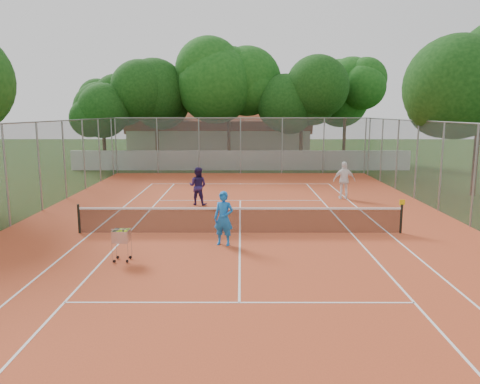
{
  "coord_description": "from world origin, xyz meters",
  "views": [
    {
      "loc": [
        0.04,
        -16.77,
        4.45
      ],
      "look_at": [
        0.0,
        1.5,
        1.3
      ],
      "focal_mm": 35.0,
      "sensor_mm": 36.0,
      "label": 1
    }
  ],
  "objects_px": {
    "player_far_left": "(198,186)",
    "clubhouse": "(220,135)",
    "tennis_net": "(240,220)",
    "player_near": "(224,218)",
    "ball_hopper": "(122,244)",
    "player_far_right": "(344,180)"
  },
  "relations": [
    {
      "from": "player_near",
      "to": "ball_hopper",
      "type": "relative_size",
      "value": 1.74
    },
    {
      "from": "player_far_left",
      "to": "clubhouse",
      "type": "bearing_deg",
      "value": -74.54
    },
    {
      "from": "player_near",
      "to": "player_far_left",
      "type": "bearing_deg",
      "value": 118.39
    },
    {
      "from": "clubhouse",
      "to": "player_near",
      "type": "bearing_deg",
      "value": -87.26
    },
    {
      "from": "clubhouse",
      "to": "player_far_right",
      "type": "xyz_separation_m",
      "value": [
        7.33,
        -22.08,
        -1.22
      ]
    },
    {
      "from": "tennis_net",
      "to": "player_near",
      "type": "height_order",
      "value": "player_near"
    },
    {
      "from": "player_far_left",
      "to": "ball_hopper",
      "type": "distance_m",
      "value": 8.76
    },
    {
      "from": "player_far_left",
      "to": "tennis_net",
      "type": "bearing_deg",
      "value": 126.38
    },
    {
      "from": "tennis_net",
      "to": "clubhouse",
      "type": "height_order",
      "value": "clubhouse"
    },
    {
      "from": "tennis_net",
      "to": "clubhouse",
      "type": "relative_size",
      "value": 0.72
    },
    {
      "from": "player_far_left",
      "to": "player_far_right",
      "type": "distance_m",
      "value": 7.53
    },
    {
      "from": "clubhouse",
      "to": "ball_hopper",
      "type": "height_order",
      "value": "clubhouse"
    },
    {
      "from": "clubhouse",
      "to": "player_far_right",
      "type": "relative_size",
      "value": 8.55
    },
    {
      "from": "tennis_net",
      "to": "player_far_right",
      "type": "height_order",
      "value": "player_far_right"
    },
    {
      "from": "tennis_net",
      "to": "ball_hopper",
      "type": "bearing_deg",
      "value": -136.87
    },
    {
      "from": "tennis_net",
      "to": "player_near",
      "type": "relative_size",
      "value": 6.51
    },
    {
      "from": "player_near",
      "to": "clubhouse",
      "type": "bearing_deg",
      "value": 108.92
    },
    {
      "from": "clubhouse",
      "to": "player_far_left",
      "type": "bearing_deg",
      "value": -90.07
    },
    {
      "from": "tennis_net",
      "to": "player_far_left",
      "type": "height_order",
      "value": "player_far_left"
    },
    {
      "from": "player_far_left",
      "to": "player_far_right",
      "type": "height_order",
      "value": "player_far_right"
    },
    {
      "from": "tennis_net",
      "to": "player_far_left",
      "type": "bearing_deg",
      "value": 110.86
    },
    {
      "from": "player_near",
      "to": "player_far_left",
      "type": "relative_size",
      "value": 1.0
    }
  ]
}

